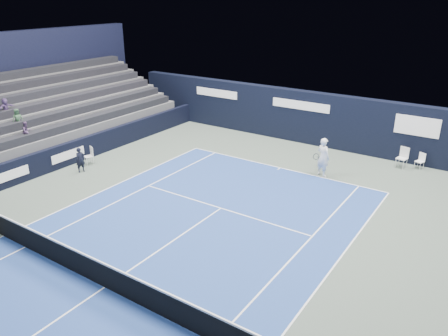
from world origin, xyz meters
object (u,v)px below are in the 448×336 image
Objects in this scene: folding_chair_back_a at (421,160)px; tennis_player at (323,157)px; folding_chair_back_b at (403,156)px; tennis_net at (103,274)px; line_judge_chair at (90,154)px.

tennis_player is at bearing -113.12° from folding_chair_back_a.
tennis_net reaches higher than folding_chair_back_b.
folding_chair_back_a is 0.43× the size of tennis_player.
folding_chair_back_a is at bearing 69.24° from tennis_net.
folding_chair_back_a is 0.77× the size of folding_chair_back_b.
line_judge_chair is 0.49× the size of tennis_player.
folding_chair_back_b is at bearing -134.89° from folding_chair_back_a.
tennis_player reaches higher than line_judge_chair.
folding_chair_back_b is at bearing 48.35° from tennis_player.
folding_chair_back_b is 0.08× the size of tennis_net.
folding_chair_back_a is at bearing 35.03° from folding_chair_back_b.
tennis_player is at bearing -119.05° from folding_chair_back_b.
tennis_net is 6.59× the size of tennis_player.
line_judge_chair is at bearing -125.58° from folding_chair_back_a.
folding_chair_back_a is 0.90m from folding_chair_back_b.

